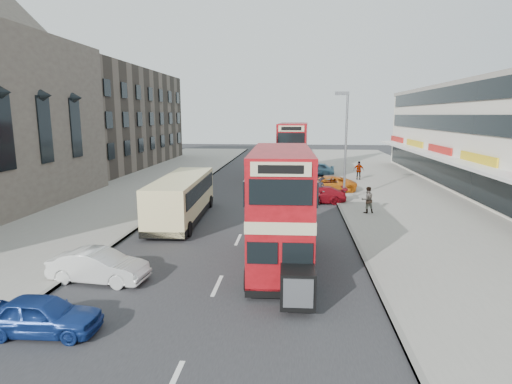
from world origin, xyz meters
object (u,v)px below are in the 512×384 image
at_px(street_lamp, 345,139).
at_px(car_right_b, 326,184).
at_px(car_left_front, 99,266).
at_px(pedestrian_near, 367,200).
at_px(car_left_near, 42,315).
at_px(bus_main, 281,208).
at_px(pedestrian_far, 359,170).
at_px(bus_second, 293,151).
at_px(cyclist, 320,195).
at_px(coach, 182,197).
at_px(car_right_c, 315,169).
at_px(car_right_a, 317,195).

distance_m(street_lamp, car_right_b, 5.89).
bearing_deg(car_left_front, pedestrian_near, -39.67).
bearing_deg(car_right_b, car_left_near, -30.13).
height_order(street_lamp, pedestrian_near, street_lamp).
bearing_deg(car_left_near, pedestrian_near, -38.79).
relative_size(bus_main, pedestrian_far, 4.88).
relative_size(pedestrian_near, pedestrian_far, 0.96).
bearing_deg(bus_second, cyclist, 102.72).
xyz_separation_m(coach, car_right_b, (9.61, 10.25, -0.80)).
bearing_deg(pedestrian_far, street_lamp, -93.37).
relative_size(bus_second, cyclist, 4.93).
relative_size(car_right_b, car_right_c, 1.22).
bearing_deg(bus_second, car_left_near, 78.71).
xyz_separation_m(street_lamp, pedestrian_far, (2.73, 10.79, -3.72)).
distance_m(car_right_a, pedestrian_far, 11.93).
height_order(street_lamp, car_left_front, street_lamp).
bearing_deg(coach, bus_second, 65.73).
height_order(car_right_a, car_right_c, car_right_c).
relative_size(street_lamp, bus_main, 0.91).
relative_size(bus_second, pedestrian_far, 5.49).
distance_m(car_left_front, car_right_c, 31.98).
bearing_deg(car_left_near, pedestrian_far, -25.90).
relative_size(street_lamp, car_right_a, 1.89).
xyz_separation_m(street_lamp, coach, (-10.56, -6.13, -3.29)).
distance_m(car_right_c, cyclist, 14.79).
bearing_deg(bus_second, pedestrian_far, -177.75).
height_order(coach, pedestrian_near, coach).
xyz_separation_m(street_lamp, pedestrian_near, (1.16, -3.77, -3.75)).
distance_m(bus_main, pedestrian_near, 11.20).
bearing_deg(pedestrian_far, car_right_b, -108.06).
height_order(street_lamp, cyclist, street_lamp).
height_order(car_left_near, car_right_b, car_right_b).
bearing_deg(bus_main, car_left_front, 17.92).
bearing_deg(car_right_c, cyclist, -1.00).
bearing_deg(car_right_b, pedestrian_far, 143.80).
bearing_deg(bus_main, car_left_near, 41.54).
distance_m(bus_main, coach, 9.82).
height_order(street_lamp, car_right_b, street_lamp).
bearing_deg(pedestrian_far, car_right_c, 149.17).
relative_size(bus_second, car_left_near, 2.89).
relative_size(bus_main, bus_second, 0.89).
distance_m(car_left_front, pedestrian_far, 30.21).
bearing_deg(bus_second, street_lamp, 111.49).
distance_m(coach, car_right_b, 14.08).
relative_size(car_left_front, pedestrian_far, 2.12).
bearing_deg(street_lamp, cyclist, -167.61).
xyz_separation_m(car_left_front, cyclist, (9.54, 15.63, -0.00)).
distance_m(car_right_a, pedestrian_near, 4.73).
xyz_separation_m(street_lamp, bus_main, (-4.17, -13.50, -2.20)).
distance_m(coach, pedestrian_near, 11.97).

